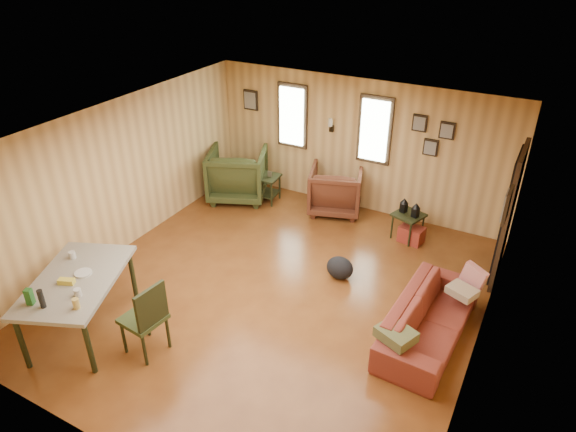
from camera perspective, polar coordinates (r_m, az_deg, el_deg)
name	(u,v)px	position (r m, az deg, el deg)	size (l,w,h in m)	color
room	(295,213)	(6.94, 0.73, 0.34)	(5.54, 6.04, 2.44)	brown
sofa	(431,312)	(6.75, 15.59, -10.25)	(2.00, 0.58, 0.78)	maroon
recliner_brown	(336,188)	(9.33, 5.32, 3.15)	(0.91, 0.85, 0.94)	#522818
recliner_green	(237,172)	(9.80, -5.64, 4.90)	(1.04, 0.98, 1.07)	#323A1A
end_table	(266,184)	(9.72, -2.51, 3.62)	(0.53, 0.49, 0.63)	black
side_table	(409,213)	(8.65, 13.30, 0.33)	(0.57, 0.57, 0.72)	black
cooler	(411,234)	(8.75, 13.55, -2.00)	(0.43, 0.34, 0.28)	maroon
backpack	(340,268)	(7.67, 5.78, -5.75)	(0.41, 0.31, 0.35)	black
sofa_pillows	(434,307)	(6.64, 15.95, -9.75)	(1.02, 1.80, 0.37)	#4A4C2A
dining_table	(76,284)	(6.89, -22.52, -6.99)	(1.51, 1.85, 1.05)	gray
dining_chair	(147,316)	(6.40, -15.43, -10.66)	(0.51, 0.51, 1.02)	#323A1A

